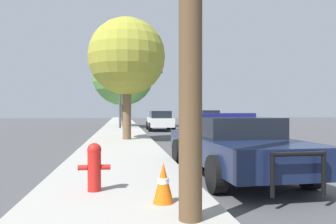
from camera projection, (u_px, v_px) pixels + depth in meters
The scene contains 10 objects.
ground_plane at pixel (333, 173), 7.88m from camera, with size 110.00×110.00×0.00m, color #474749.
sidewalk_left at pixel (119, 177), 7.16m from camera, with size 3.00×110.00×0.13m.
police_car at pixel (231, 143), 7.84m from camera, with size 2.29×5.50×1.45m.
fire_hydrant at pixel (94, 165), 5.65m from camera, with size 0.55×0.24×0.83m.
traffic_light at pixel (137, 80), 25.40m from camera, with size 3.37×0.35×5.34m.
car_background_oncoming at pixel (208, 118), 29.15m from camera, with size 2.09×4.38×1.50m.
car_background_midblock at pixel (160, 120), 24.28m from camera, with size 1.93×4.17×1.46m.
tree_sidewalk_mid at pixel (123, 75), 28.16m from camera, with size 5.31×5.31×7.10m.
tree_sidewalk_near at pixel (127, 57), 15.60m from camera, with size 3.68×3.68×5.80m.
traffic_cone at pixel (163, 183), 4.93m from camera, with size 0.32×0.32×0.61m.
Camera 1 is at (-5.05, -7.23, 1.53)m, focal length 35.00 mm.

